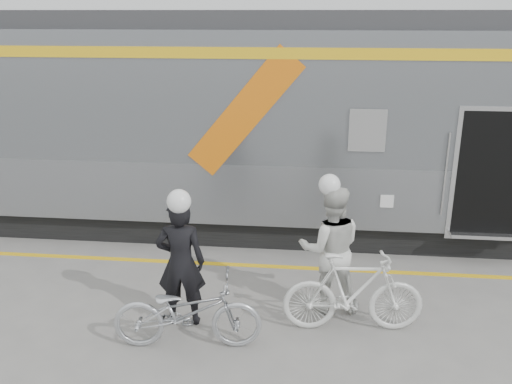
# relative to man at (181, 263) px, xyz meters

# --- Properties ---
(ground) EXTENTS (90.00, 90.00, 0.00)m
(ground) POSITION_rel_man_xyz_m (1.50, -0.33, -0.89)
(ground) COLOR slate
(ground) RESTS_ON ground
(train) EXTENTS (24.00, 3.17, 4.10)m
(train) POSITION_rel_man_xyz_m (2.38, 3.86, 1.16)
(train) COLOR black
(train) RESTS_ON ground
(safety_strip) EXTENTS (24.00, 0.12, 0.01)m
(safety_strip) POSITION_rel_man_xyz_m (1.50, 1.82, -0.89)
(safety_strip) COLOR yellow
(safety_strip) RESTS_ON ground
(man) EXTENTS (0.69, 0.49, 1.79)m
(man) POSITION_rel_man_xyz_m (0.00, 0.00, 0.00)
(man) COLOR black
(man) RESTS_ON ground
(bicycle_left) EXTENTS (1.93, 0.84, 0.98)m
(bicycle_left) POSITION_rel_man_xyz_m (0.20, -0.55, -0.40)
(bicycle_left) COLOR #B0B3B8
(bicycle_left) RESTS_ON ground
(woman) EXTENTS (0.95, 0.77, 1.85)m
(woman) POSITION_rel_man_xyz_m (1.99, 0.60, 0.03)
(woman) COLOR silver
(woman) RESTS_ON ground
(bicycle_right) EXTENTS (1.90, 0.68, 1.12)m
(bicycle_right) POSITION_rel_man_xyz_m (2.29, 0.05, -0.33)
(bicycle_right) COLOR silver
(bicycle_right) RESTS_ON ground
(helmet_man) EXTENTS (0.31, 0.31, 0.31)m
(helmet_man) POSITION_rel_man_xyz_m (0.00, 0.00, 1.05)
(helmet_man) COLOR white
(helmet_man) RESTS_ON man
(helmet_woman) EXTENTS (0.30, 0.30, 0.30)m
(helmet_woman) POSITION_rel_man_xyz_m (1.99, 0.60, 1.10)
(helmet_woman) COLOR white
(helmet_woman) RESTS_ON woman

